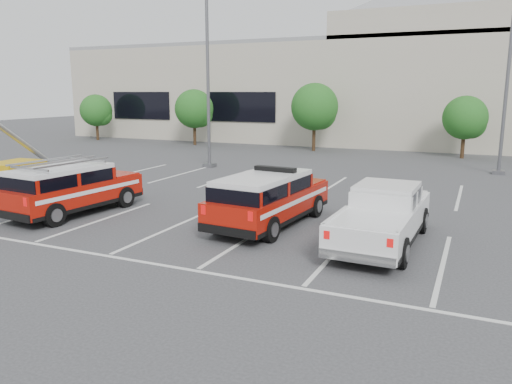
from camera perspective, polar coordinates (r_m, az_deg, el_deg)
ground at (r=14.61m, az=-1.14°, el=-5.45°), size 120.00×120.00×0.00m
stall_markings at (r=18.64m, az=4.80°, el=-1.75°), size 23.00×15.00×0.01m
convention_building at (r=44.87m, az=17.14°, el=11.55°), size 60.00×16.99×13.20m
tree_far_left at (r=46.48m, az=-17.68°, el=8.76°), size 2.77×2.77×3.99m
tree_left at (r=40.52m, az=-6.94°, el=9.27°), size 3.07×3.07×4.42m
tree_mid_left at (r=36.37m, az=6.86°, el=9.46°), size 3.37×3.37×4.85m
tree_mid_right at (r=34.73m, az=22.92°, el=7.67°), size 2.77×2.77×3.99m
light_pole_left at (r=28.34m, az=-5.53°, el=13.29°), size 0.90×0.60×10.24m
light_pole_mid at (r=28.66m, az=26.86°, el=12.12°), size 0.90×0.60×10.24m
fire_chief_suv at (r=15.93m, az=1.47°, el=-1.21°), size 2.35×5.41×1.85m
white_pickup at (r=14.47m, az=14.23°, el=-3.27°), size 2.01×5.44×1.65m
ladder_suv at (r=18.63m, az=-20.39°, el=-0.02°), size 2.37×5.08×1.94m
utility_rig at (r=23.20m, az=-26.06°, el=1.27°), size 3.10×3.80×3.10m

